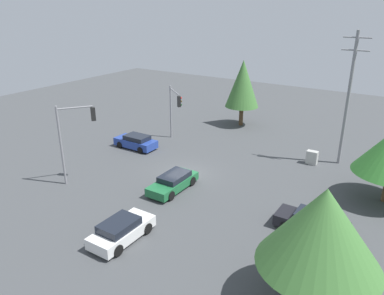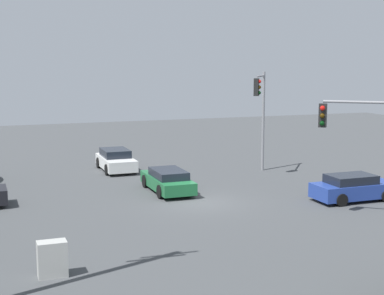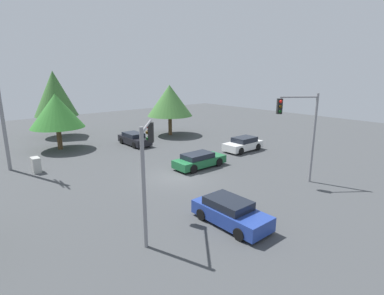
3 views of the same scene
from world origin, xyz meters
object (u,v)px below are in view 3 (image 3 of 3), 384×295
sedan_green (199,160)px  electrical_cabinet (36,165)px  traffic_signal_cross (300,124)px  sedan_white (243,144)px  sedan_dark (134,139)px  traffic_signal_main (147,158)px  sedan_blue (230,212)px

sedan_green → electrical_cabinet: bearing=-124.9°
traffic_signal_cross → electrical_cabinet: 20.54m
sedan_green → sedan_white: 7.22m
sedan_dark → traffic_signal_cross: (-17.84, -3.12, 3.66)m
sedan_white → traffic_signal_main: traffic_signal_main is taller
sedan_dark → electrical_cabinet: bearing=16.3°
sedan_green → sedan_white: (1.24, -7.11, 0.05)m
electrical_cabinet → traffic_signal_cross: bearing=-136.7°
sedan_white → sedan_blue: 15.60m
sedan_blue → electrical_cabinet: (15.85, 5.58, -0.05)m
sedan_green → traffic_signal_cross: traffic_signal_cross is taller
traffic_signal_main → electrical_cabinet: size_ratio=4.60×
sedan_dark → electrical_cabinet: size_ratio=3.65×
sedan_white → sedan_blue: size_ratio=1.00×
sedan_white → sedan_dark: sedan_white is taller
traffic_signal_cross → electrical_cabinet: (14.70, 13.86, -3.71)m
sedan_white → sedan_dark: 11.86m
sedan_white → electrical_cabinet: 18.99m
electrical_cabinet → sedan_blue: bearing=-160.6°
sedan_green → traffic_signal_main: bearing=-55.2°
sedan_green → traffic_signal_main: (-6.17, 8.87, 3.20)m
traffic_signal_main → electrical_cabinet: traffic_signal_main is taller
traffic_signal_main → sedan_green: bearing=-15.9°
sedan_green → traffic_signal_cross: 8.61m
sedan_blue → traffic_signal_main: 5.29m
traffic_signal_cross → sedan_blue: bearing=44.8°
sedan_green → traffic_signal_cross: size_ratio=0.72×
sedan_green → sedan_blue: sedan_blue is taller
sedan_green → sedan_blue: size_ratio=1.08×
sedan_dark → sedan_blue: 19.68m
sedan_white → traffic_signal_cross: size_ratio=0.67×
sedan_dark → traffic_signal_main: (-16.85, 8.80, 3.18)m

